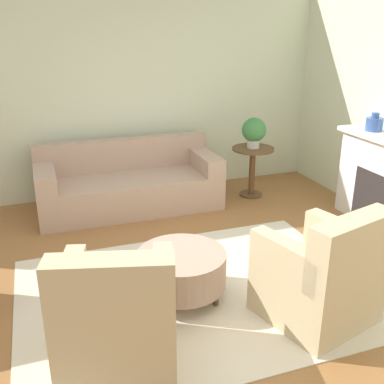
{
  "coord_description": "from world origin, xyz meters",
  "views": [
    {
      "loc": [
        -1.17,
        -3.21,
        2.24
      ],
      "look_at": [
        0.15,
        0.55,
        0.75
      ],
      "focal_mm": 42.0,
      "sensor_mm": 36.0,
      "label": 1
    }
  ],
  "objects": [
    {
      "name": "ground_plane",
      "position": [
        0.0,
        0.0,
        0.0
      ],
      "size": [
        16.0,
        16.0,
        0.0
      ],
      "primitive_type": "plane",
      "color": "#996638"
    },
    {
      "name": "armchair_left",
      "position": [
        -0.81,
        -0.66,
        0.38
      ],
      "size": [
        0.95,
        0.94,
        0.96
      ],
      "color": "#C6B289",
      "rests_on": "rug"
    },
    {
      "name": "side_table",
      "position": [
        1.55,
        2.04,
        0.47
      ],
      "size": [
        0.56,
        0.56,
        0.68
      ],
      "color": "brown",
      "rests_on": "ground_plane"
    },
    {
      "name": "couch",
      "position": [
        -0.14,
        2.19,
        0.31
      ],
      "size": [
        2.27,
        0.92,
        0.84
      ],
      "color": "tan",
      "rests_on": "ground_plane"
    },
    {
      "name": "ottoman_table",
      "position": [
        -0.14,
        0.0,
        0.28
      ],
      "size": [
        0.77,
        0.77,
        0.42
      ],
      "color": "tan",
      "rests_on": "rug"
    },
    {
      "name": "potted_plant_on_side_table",
      "position": [
        1.55,
        2.04,
        0.91
      ],
      "size": [
        0.32,
        0.32,
        0.41
      ],
      "color": "beige",
      "rests_on": "side_table"
    },
    {
      "name": "wall_back",
      "position": [
        0.0,
        2.83,
        1.4
      ],
      "size": [
        9.55,
        0.12,
        2.8
      ],
      "color": "beige",
      "rests_on": "ground_plane"
    },
    {
      "name": "armchair_right",
      "position": [
        0.81,
        -0.66,
        0.38
      ],
      "size": [
        0.95,
        0.94,
        0.96
      ],
      "color": "#C6B289",
      "rests_on": "rug"
    },
    {
      "name": "vase_mantel_near",
      "position": [
        2.52,
        0.94,
        1.16
      ],
      "size": [
        0.19,
        0.19,
        0.21
      ],
      "color": "#38569E",
      "rests_on": "fireplace"
    },
    {
      "name": "rug",
      "position": [
        0.0,
        0.0,
        0.01
      ],
      "size": [
        3.06,
        2.23,
        0.01
      ],
      "color": "beige",
      "rests_on": "ground_plane"
    }
  ]
}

